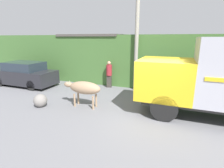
# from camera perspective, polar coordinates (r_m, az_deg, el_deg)

# --- Properties ---
(ground_plane) EXTENTS (60.00, 60.00, 0.00)m
(ground_plane) POSITION_cam_1_polar(r_m,az_deg,el_deg) (7.83, 11.58, -9.92)
(ground_plane) COLOR slate
(hillside_embankment) EXTENTS (32.00, 5.59, 3.44)m
(hillside_embankment) POSITION_cam_1_polar(r_m,az_deg,el_deg) (13.81, 16.70, 7.92)
(hillside_embankment) COLOR #426B33
(hillside_embankment) RESTS_ON ground_plane
(building_backdrop) EXTENTS (4.67, 2.70, 3.49)m
(building_backdrop) POSITION_cam_1_polar(r_m,az_deg,el_deg) (13.72, -6.02, 8.58)
(building_backdrop) COLOR #B2BCAD
(building_backdrop) RESTS_ON ground_plane
(brown_cow) EXTENTS (1.95, 0.61, 1.25)m
(brown_cow) POSITION_cam_1_polar(r_m,az_deg,el_deg) (8.38, -9.14, -1.32)
(brown_cow) COLOR #9E7F60
(brown_cow) RESTS_ON ground_plane
(parked_suv) EXTENTS (4.54, 1.79, 1.65)m
(parked_suv) POSITION_cam_1_polar(r_m,az_deg,el_deg) (13.55, -26.79, 2.86)
(parked_suv) COLOR #232328
(parked_suv) RESTS_ON ground_plane
(pedestrian_on_hill) EXTENTS (0.45, 0.45, 1.76)m
(pedestrian_on_hill) POSITION_cam_1_polar(r_m,az_deg,el_deg) (11.60, -0.95, 3.55)
(pedestrian_on_hill) COLOR #38332D
(pedestrian_on_hill) RESTS_ON ground_plane
(utility_pole) EXTENTS (0.90, 0.23, 6.71)m
(utility_pole) POSITION_cam_1_polar(r_m,az_deg,el_deg) (10.95, 8.10, 15.89)
(utility_pole) COLOR #9E998E
(utility_pole) RESTS_ON ground_plane
(roadside_rock) EXTENTS (0.63, 0.63, 0.63)m
(roadside_rock) POSITION_cam_1_polar(r_m,az_deg,el_deg) (9.12, -22.36, -5.01)
(roadside_rock) COLOR gray
(roadside_rock) RESTS_ON ground_plane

